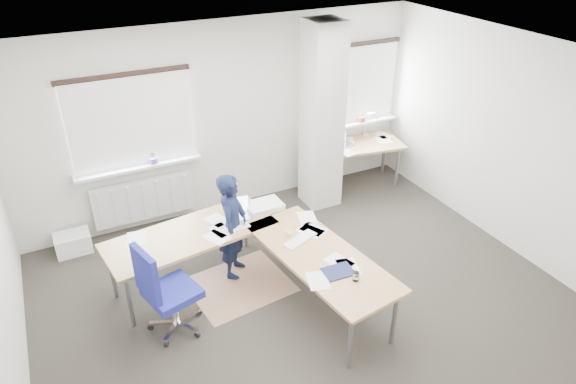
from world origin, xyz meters
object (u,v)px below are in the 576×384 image
desk_main (257,244)px  desk_side (359,146)px  task_chair (171,307)px  person (233,226)px

desk_main → desk_side: 3.11m
desk_main → desk_side: desk_side is taller
task_chair → person: size_ratio=0.83×
desk_side → person: size_ratio=1.08×
desk_main → task_chair: 1.17m
task_chair → person: 1.24m
desk_side → task_chair: bearing=-142.1°
desk_main → task_chair: size_ratio=2.36×
desk_side → person: person is taller
desk_main → person: (-0.11, 0.48, 0.00)m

